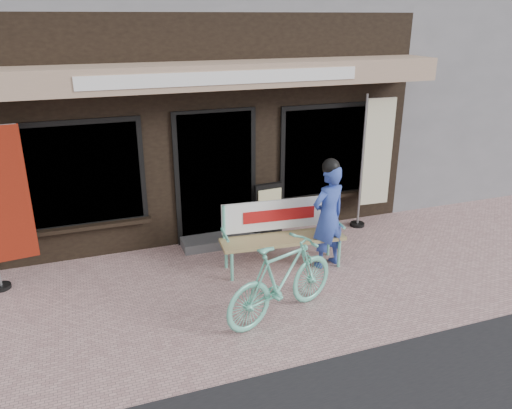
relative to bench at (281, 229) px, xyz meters
name	(u,v)px	position (x,y,z in m)	size (l,w,h in m)	color
ground	(257,296)	(-0.65, -0.76, -0.59)	(70.00, 70.00, 0.00)	#B9908E
storefront	(173,45)	(-0.65, 4.20, 2.41)	(7.00, 6.77, 6.00)	black
neighbor_right_near	(487,46)	(7.85, 4.74, 2.21)	(10.00, 7.00, 5.60)	slate
bench	(281,229)	(0.00, 0.00, 0.00)	(1.88, 0.63, 1.00)	#69CDB0
person	(328,215)	(0.64, -0.25, 0.24)	(0.65, 0.51, 1.67)	#314AAA
bicycle	(282,280)	(-0.52, -1.29, -0.07)	(0.48, 1.70, 1.02)	#69CDB0
nobori_red	(5,204)	(-3.69, 0.68, 0.62)	(0.69, 0.29, 2.34)	gray
nobori_cream	(375,160)	(2.11, 0.90, 0.63)	(0.69, 0.27, 2.35)	gray
menu_stand	(268,211)	(0.17, 0.95, -0.09)	(0.49, 0.14, 0.98)	black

